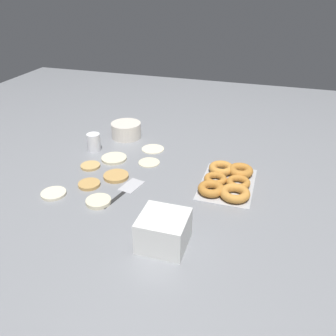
% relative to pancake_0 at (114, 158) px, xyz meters
% --- Properties ---
extents(ground_plane, '(3.00, 3.00, 0.00)m').
position_rel_pancake_0_xyz_m(ground_plane, '(-0.08, -0.16, -0.01)').
color(ground_plane, gray).
extents(pancake_0, '(0.11, 0.11, 0.01)m').
position_rel_pancake_0_xyz_m(pancake_0, '(0.00, 0.00, 0.00)').
color(pancake_0, beige).
rests_on(pancake_0, ground_plane).
extents(pancake_1, '(0.08, 0.08, 0.01)m').
position_rel_pancake_0_xyz_m(pancake_1, '(-0.09, 0.07, -0.00)').
color(pancake_1, tan).
rests_on(pancake_1, ground_plane).
extents(pancake_2, '(0.10, 0.10, 0.01)m').
position_rel_pancake_0_xyz_m(pancake_2, '(-0.14, -0.07, 0.00)').
color(pancake_2, tan).
rests_on(pancake_2, ground_plane).
extents(pancake_3, '(0.10, 0.10, 0.01)m').
position_rel_pancake_0_xyz_m(pancake_3, '(0.15, -0.13, -0.00)').
color(pancake_3, beige).
rests_on(pancake_3, ground_plane).
extents(pancake_4, '(0.08, 0.08, 0.01)m').
position_rel_pancake_0_xyz_m(pancake_4, '(-0.23, -0.00, 0.00)').
color(pancake_4, tan).
rests_on(pancake_4, ground_plane).
extents(pancake_5, '(0.09, 0.09, 0.01)m').
position_rel_pancake_0_xyz_m(pancake_5, '(0.02, -0.16, -0.00)').
color(pancake_5, beige).
rests_on(pancake_5, ground_plane).
extents(pancake_6, '(0.09, 0.09, 0.01)m').
position_rel_pancake_0_xyz_m(pancake_6, '(-0.33, 0.09, -0.00)').
color(pancake_6, beige).
rests_on(pancake_6, ground_plane).
extents(pancake_7, '(0.09, 0.09, 0.01)m').
position_rel_pancake_0_xyz_m(pancake_7, '(-0.33, -0.09, 0.00)').
color(pancake_7, beige).
rests_on(pancake_7, ground_plane).
extents(donut_tray, '(0.30, 0.20, 0.04)m').
position_rel_pancake_0_xyz_m(donut_tray, '(-0.06, -0.51, 0.01)').
color(donut_tray, '#ADAFB5').
rests_on(donut_tray, ground_plane).
extents(batter_bowl, '(0.15, 0.15, 0.07)m').
position_rel_pancake_0_xyz_m(batter_bowl, '(0.24, 0.04, 0.03)').
color(batter_bowl, silver).
rests_on(batter_bowl, ground_plane).
extents(container_stack, '(0.14, 0.14, 0.10)m').
position_rel_pancake_0_xyz_m(container_stack, '(-0.46, -0.38, 0.05)').
color(container_stack, white).
rests_on(container_stack, ground_plane).
extents(paper_cup, '(0.06, 0.06, 0.08)m').
position_rel_pancake_0_xyz_m(paper_cup, '(0.06, 0.13, 0.03)').
color(paper_cup, white).
rests_on(paper_cup, ground_plane).
extents(spatula, '(0.23, 0.09, 0.01)m').
position_rel_pancake_0_xyz_m(spatula, '(-0.21, -0.15, -0.00)').
color(spatula, black).
rests_on(spatula, ground_plane).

